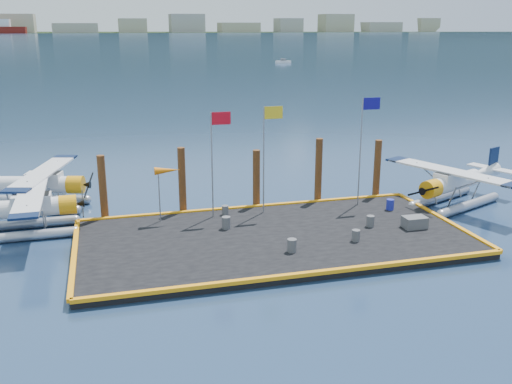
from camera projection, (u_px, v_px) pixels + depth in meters
ground at (274, 242)px, 29.91m from camera, size 4000.00×4000.00×0.00m
dock at (274, 239)px, 29.85m from camera, size 20.00×10.00×0.40m
dock_bumpers at (274, 234)px, 29.77m from camera, size 20.25×10.25×0.18m
far_backdrop at (183, 26)px, 1697.31m from camera, size 3050.00×2050.00×810.00m
seaplane_b at (26, 211)px, 30.69m from camera, size 7.88×8.68×3.10m
seaplane_c at (39, 187)px, 34.96m from camera, size 8.42×9.07×3.23m
seaplane_d at (453, 185)px, 35.43m from camera, size 8.35×8.79×3.21m
drum_0 at (226, 223)px, 30.70m from camera, size 0.47×0.47×0.66m
drum_1 at (356, 235)px, 28.94m from camera, size 0.42×0.42×0.59m
drum_2 at (370, 221)px, 31.04m from camera, size 0.43×0.43×0.60m
drum_3 at (292, 245)px, 27.55m from camera, size 0.46×0.46×0.65m
drum_4 at (390, 204)px, 33.85m from camera, size 0.45×0.45×0.64m
drum_5 at (225, 210)px, 32.96m from camera, size 0.39×0.39×0.55m
crate at (415, 222)px, 30.84m from camera, size 1.24×0.83×0.62m
flagpole_red at (215, 148)px, 31.62m from camera, size 1.14×0.08×6.00m
flagpole_yellow at (267, 143)px, 32.33m from camera, size 1.14×0.08×6.20m
flagpole_blue at (364, 135)px, 33.77m from camera, size 1.14×0.08×6.50m
windsock at (167, 172)px, 31.27m from camera, size 1.40×0.44×3.12m
piling_0 at (103, 190)px, 32.24m from camera, size 0.44×0.44×4.00m
piling_1 at (182, 183)px, 33.33m from camera, size 0.44×0.44×4.20m
piling_2 at (256, 181)px, 34.50m from camera, size 0.44×0.44×3.80m
piling_3 at (318, 173)px, 35.42m from camera, size 0.44×0.44×4.30m
piling_4 at (377, 171)px, 36.46m from camera, size 0.44×0.44×4.00m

